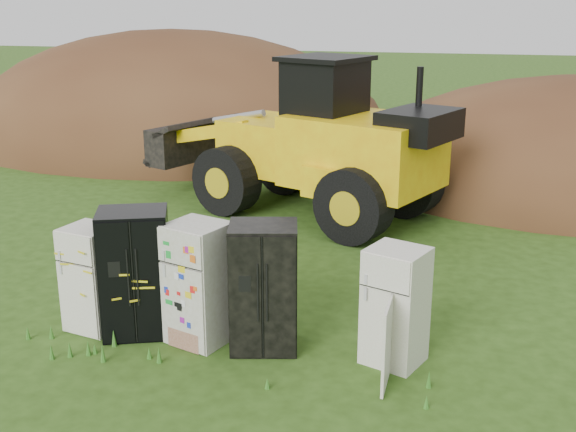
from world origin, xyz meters
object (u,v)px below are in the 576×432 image
(fridge_black_side, at_px, (135,273))
(fridge_dark_mid, at_px, (264,287))
(fridge_leftmost, at_px, (93,278))
(fridge_sticker, at_px, (199,283))
(wheel_loader, at_px, (292,134))
(fridge_open_door, at_px, (395,306))

(fridge_black_side, height_order, fridge_dark_mid, fridge_black_side)
(fridge_leftmost, xyz_separation_m, fridge_sticker, (1.78, -0.04, 0.10))
(fridge_sticker, xyz_separation_m, wheel_loader, (-0.27, 7.23, 0.95))
(fridge_dark_mid, relative_size, fridge_open_door, 1.12)
(fridge_dark_mid, height_order, fridge_open_door, fridge_dark_mid)
(fridge_black_side, relative_size, fridge_open_door, 1.16)
(fridge_leftmost, height_order, fridge_sticker, fridge_sticker)
(fridge_open_door, bearing_deg, fridge_sticker, -158.23)
(fridge_leftmost, height_order, wheel_loader, wheel_loader)
(fridge_black_side, distance_m, wheel_loader, 7.29)
(fridge_leftmost, xyz_separation_m, fridge_open_door, (4.71, -0.02, 0.02))
(fridge_sticker, height_order, fridge_dark_mid, fridge_dark_mid)
(wheel_loader, bearing_deg, fridge_open_door, -42.75)
(fridge_open_door, bearing_deg, fridge_black_side, -158.80)
(fridge_sticker, relative_size, fridge_open_door, 1.09)
(fridge_black_side, distance_m, fridge_dark_mid, 2.04)
(fridge_black_side, bearing_deg, fridge_dark_mid, -21.42)
(fridge_sticker, xyz_separation_m, fridge_dark_mid, (1.00, 0.02, 0.03))
(fridge_sticker, distance_m, wheel_loader, 7.29)
(fridge_leftmost, xyz_separation_m, fridge_dark_mid, (2.78, -0.02, 0.12))
(fridge_leftmost, xyz_separation_m, fridge_black_side, (0.73, -0.00, 0.16))
(fridge_leftmost, distance_m, wheel_loader, 7.42)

